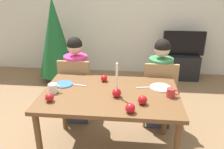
% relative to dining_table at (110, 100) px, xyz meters
% --- Properties ---
extents(back_wall, '(6.40, 0.10, 2.60)m').
position_rel_dining_table_xyz_m(back_wall, '(0.00, 2.60, 0.63)').
color(back_wall, beige).
rests_on(back_wall, ground).
extents(dining_table, '(1.40, 0.90, 0.75)m').
position_rel_dining_table_xyz_m(dining_table, '(0.00, 0.00, 0.00)').
color(dining_table, brown).
rests_on(dining_table, ground).
extents(chair_left, '(0.40, 0.40, 0.90)m').
position_rel_dining_table_xyz_m(chair_left, '(-0.51, 0.61, -0.15)').
color(chair_left, '#99754C').
rests_on(chair_left, ground).
extents(chair_right, '(0.40, 0.40, 0.90)m').
position_rel_dining_table_xyz_m(chair_right, '(0.57, 0.61, -0.15)').
color(chair_right, '#99754C').
rests_on(chair_right, ground).
extents(person_left_child, '(0.30, 0.30, 1.17)m').
position_rel_dining_table_xyz_m(person_left_child, '(-0.51, 0.64, -0.10)').
color(person_left_child, '#33384C').
rests_on(person_left_child, ground).
extents(person_right_child, '(0.30, 0.30, 1.17)m').
position_rel_dining_table_xyz_m(person_right_child, '(0.57, 0.64, -0.10)').
color(person_right_child, '#33384C').
rests_on(person_right_child, ground).
extents(tv_stand, '(0.64, 0.40, 0.48)m').
position_rel_dining_table_xyz_m(tv_stand, '(1.17, 2.30, -0.43)').
color(tv_stand, black).
rests_on(tv_stand, ground).
extents(tv, '(0.79, 0.05, 0.46)m').
position_rel_dining_table_xyz_m(tv, '(1.17, 2.30, 0.04)').
color(tv, black).
rests_on(tv, tv_stand).
extents(christmas_tree, '(0.67, 0.67, 1.65)m').
position_rel_dining_table_xyz_m(christmas_tree, '(-1.22, 1.93, 0.19)').
color(christmas_tree, brown).
rests_on(christmas_tree, ground).
extents(candle_centerpiece, '(0.09, 0.09, 0.35)m').
position_rel_dining_table_xyz_m(candle_centerpiece, '(0.07, -0.08, 0.15)').
color(candle_centerpiece, red).
rests_on(candle_centerpiece, dining_table).
extents(plate_left, '(0.20, 0.20, 0.01)m').
position_rel_dining_table_xyz_m(plate_left, '(-0.53, 0.15, 0.09)').
color(plate_left, teal).
rests_on(plate_left, dining_table).
extents(plate_right, '(0.22, 0.22, 0.01)m').
position_rel_dining_table_xyz_m(plate_right, '(0.52, 0.17, 0.09)').
color(plate_right, white).
rests_on(plate_right, dining_table).
extents(mug_left, '(0.14, 0.09, 0.09)m').
position_rel_dining_table_xyz_m(mug_left, '(-0.58, -0.05, 0.13)').
color(mug_left, silver).
rests_on(mug_left, dining_table).
extents(mug_right, '(0.13, 0.08, 0.09)m').
position_rel_dining_table_xyz_m(mug_right, '(0.61, -0.03, 0.13)').
color(mug_right, '#B72D2D').
rests_on(mug_right, dining_table).
extents(fork_left, '(0.18, 0.05, 0.01)m').
position_rel_dining_table_xyz_m(fork_left, '(-0.36, 0.14, 0.09)').
color(fork_left, silver).
rests_on(fork_left, dining_table).
extents(fork_right, '(0.18, 0.04, 0.01)m').
position_rel_dining_table_xyz_m(fork_right, '(0.35, 0.15, 0.09)').
color(fork_right, silver).
rests_on(fork_right, dining_table).
extents(apple_near_candle, '(0.09, 0.09, 0.09)m').
position_rel_dining_table_xyz_m(apple_near_candle, '(0.32, -0.20, 0.13)').
color(apple_near_candle, '#B51217').
rests_on(apple_near_candle, dining_table).
extents(apple_by_left_plate, '(0.09, 0.09, 0.09)m').
position_rel_dining_table_xyz_m(apple_by_left_plate, '(0.21, -0.36, 0.13)').
color(apple_by_left_plate, red).
rests_on(apple_by_left_plate, dining_table).
extents(apple_by_right_mug, '(0.08, 0.08, 0.08)m').
position_rel_dining_table_xyz_m(apple_by_right_mug, '(-0.55, -0.24, 0.13)').
color(apple_by_right_mug, '#B5191D').
rests_on(apple_by_right_mug, dining_table).
extents(apple_far_edge, '(0.08, 0.08, 0.08)m').
position_rel_dining_table_xyz_m(apple_far_edge, '(-0.10, 0.28, 0.12)').
color(apple_far_edge, red).
rests_on(apple_far_edge, dining_table).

